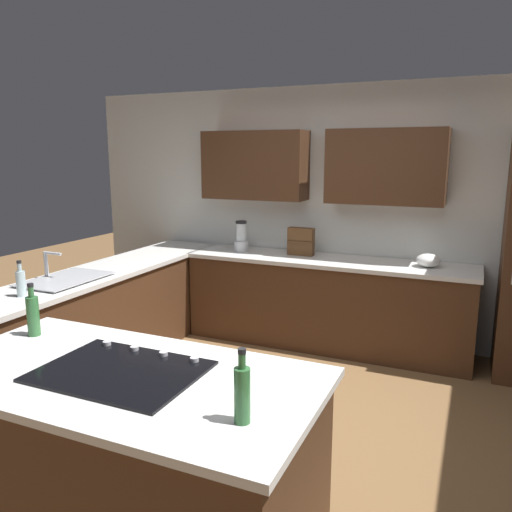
{
  "coord_description": "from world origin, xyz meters",
  "views": [
    {
      "loc": [
        -1.22,
        3.04,
        1.92
      ],
      "look_at": [
        0.47,
        -0.81,
        1.07
      ],
      "focal_mm": 35.45,
      "sensor_mm": 36.0,
      "label": 1
    }
  ],
  "objects_px": {
    "cooktop": "(121,371)",
    "spice_rack": "(301,242)",
    "sink_unit": "(65,279)",
    "blender": "(241,238)",
    "second_bottle": "(242,393)",
    "mixing_bowl": "(428,260)",
    "oil_bottle": "(33,314)",
    "dish_soap_bottle": "(21,282)"
  },
  "relations": [
    {
      "from": "cooktop",
      "to": "spice_rack",
      "type": "distance_m",
      "value": 3.04
    },
    {
      "from": "sink_unit",
      "to": "blender",
      "type": "distance_m",
      "value": 1.91
    },
    {
      "from": "cooktop",
      "to": "second_bottle",
      "type": "relative_size",
      "value": 2.51
    },
    {
      "from": "sink_unit",
      "to": "blender",
      "type": "relative_size",
      "value": 2.16
    },
    {
      "from": "sink_unit",
      "to": "mixing_bowl",
      "type": "bearing_deg",
      "value": -147.05
    },
    {
      "from": "oil_bottle",
      "to": "second_bottle",
      "type": "bearing_deg",
      "value": 165.57
    },
    {
      "from": "sink_unit",
      "to": "mixing_bowl",
      "type": "height_order",
      "value": "sink_unit"
    },
    {
      "from": "cooktop",
      "to": "oil_bottle",
      "type": "relative_size",
      "value": 2.48
    },
    {
      "from": "blender",
      "to": "dish_soap_bottle",
      "type": "height_order",
      "value": "blender"
    },
    {
      "from": "mixing_bowl",
      "to": "spice_rack",
      "type": "xyz_separation_m",
      "value": [
        1.25,
        -0.05,
        0.08
      ]
    },
    {
      "from": "cooktop",
      "to": "oil_bottle",
      "type": "height_order",
      "value": "oil_bottle"
    },
    {
      "from": "sink_unit",
      "to": "spice_rack",
      "type": "xyz_separation_m",
      "value": [
        -1.43,
        -1.79,
        0.12
      ]
    },
    {
      "from": "mixing_bowl",
      "to": "dish_soap_bottle",
      "type": "relative_size",
      "value": 0.83
    },
    {
      "from": "oil_bottle",
      "to": "mixing_bowl",
      "type": "bearing_deg",
      "value": -124.34
    },
    {
      "from": "dish_soap_bottle",
      "to": "spice_rack",
      "type": "bearing_deg",
      "value": -121.11
    },
    {
      "from": "mixing_bowl",
      "to": "cooktop",
      "type": "bearing_deg",
      "value": 69.38
    },
    {
      "from": "blender",
      "to": "spice_rack",
      "type": "bearing_deg",
      "value": -175.22
    },
    {
      "from": "blender",
      "to": "mixing_bowl",
      "type": "height_order",
      "value": "blender"
    },
    {
      "from": "cooktop",
      "to": "dish_soap_bottle",
      "type": "distance_m",
      "value": 1.69
    },
    {
      "from": "mixing_bowl",
      "to": "oil_bottle",
      "type": "bearing_deg",
      "value": 55.66
    },
    {
      "from": "spice_rack",
      "to": "dish_soap_bottle",
      "type": "xyz_separation_m",
      "value": [
        1.37,
        2.27,
        -0.04
      ]
    },
    {
      "from": "cooktop",
      "to": "mixing_bowl",
      "type": "height_order",
      "value": "mixing_bowl"
    },
    {
      "from": "cooktop",
      "to": "second_bottle",
      "type": "height_order",
      "value": "second_bottle"
    },
    {
      "from": "cooktop",
      "to": "oil_bottle",
      "type": "bearing_deg",
      "value": -14.88
    },
    {
      "from": "blender",
      "to": "dish_soap_bottle",
      "type": "relative_size",
      "value": 1.22
    },
    {
      "from": "cooktop",
      "to": "blender",
      "type": "distance_m",
      "value": 3.08
    },
    {
      "from": "cooktop",
      "to": "spice_rack",
      "type": "relative_size",
      "value": 2.69
    },
    {
      "from": "blender",
      "to": "second_bottle",
      "type": "distance_m",
      "value": 3.5
    },
    {
      "from": "spice_rack",
      "to": "oil_bottle",
      "type": "bearing_deg",
      "value": 77.14
    },
    {
      "from": "spice_rack",
      "to": "dish_soap_bottle",
      "type": "height_order",
      "value": "spice_rack"
    },
    {
      "from": "sink_unit",
      "to": "cooktop",
      "type": "xyz_separation_m",
      "value": [
        -1.56,
        1.25,
        -0.01
      ]
    },
    {
      "from": "cooktop",
      "to": "mixing_bowl",
      "type": "bearing_deg",
      "value": -110.62
    },
    {
      "from": "blender",
      "to": "mixing_bowl",
      "type": "relative_size",
      "value": 1.46
    },
    {
      "from": "mixing_bowl",
      "to": "spice_rack",
      "type": "height_order",
      "value": "spice_rack"
    },
    {
      "from": "mixing_bowl",
      "to": "dish_soap_bottle",
      "type": "bearing_deg",
      "value": 40.23
    },
    {
      "from": "mixing_bowl",
      "to": "blender",
      "type": "bearing_deg",
      "value": 0.0
    },
    {
      "from": "mixing_bowl",
      "to": "second_bottle",
      "type": "distance_m",
      "value": 3.19
    },
    {
      "from": "sink_unit",
      "to": "oil_bottle",
      "type": "xyz_separation_m",
      "value": [
        -0.78,
        1.04,
        0.11
      ]
    },
    {
      "from": "mixing_bowl",
      "to": "second_bottle",
      "type": "xyz_separation_m",
      "value": [
        0.4,
        3.16,
        0.06
      ]
    },
    {
      "from": "spice_rack",
      "to": "sink_unit",
      "type": "bearing_deg",
      "value": 51.42
    },
    {
      "from": "blender",
      "to": "second_bottle",
      "type": "height_order",
      "value": "blender"
    },
    {
      "from": "sink_unit",
      "to": "dish_soap_bottle",
      "type": "relative_size",
      "value": 2.62
    }
  ]
}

